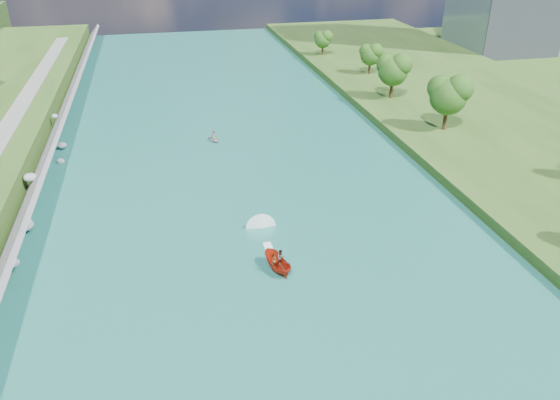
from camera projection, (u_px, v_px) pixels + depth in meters
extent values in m
plane|color=#2D5119|center=(280.00, 310.00, 51.12)|extent=(260.00, 260.00, 0.00)
cube|color=#1B6961|center=(244.00, 210.00, 68.36)|extent=(55.00, 240.00, 0.10)
cube|color=slate|center=(21.00, 221.00, 62.43)|extent=(3.54, 236.00, 4.05)
ellipsoid|color=gray|center=(12.00, 263.00, 55.79)|extent=(1.50, 1.31, 0.90)
ellipsoid|color=gray|center=(25.00, 225.00, 63.10)|extent=(1.90, 2.17, 1.26)
ellipsoid|color=gray|center=(30.00, 177.00, 71.58)|extent=(1.74, 1.78, 1.04)
ellipsoid|color=gray|center=(61.00, 161.00, 81.40)|extent=(1.22, 1.07, 0.89)
ellipsoid|color=gray|center=(62.00, 146.00, 85.90)|extent=(1.41, 1.46, 0.95)
ellipsoid|color=gray|center=(55.00, 116.00, 92.51)|extent=(1.07, 0.96, 0.80)
ellipsoid|color=#2C4F15|center=(448.00, 98.00, 87.46)|extent=(6.42, 6.42, 10.71)
ellipsoid|color=#2C4F15|center=(393.00, 72.00, 102.95)|extent=(6.04, 6.04, 10.06)
ellipsoid|color=#2C4F15|center=(370.00, 56.00, 119.55)|extent=(4.67, 4.67, 7.78)
ellipsoid|color=#2C4F15|center=(323.00, 41.00, 135.97)|extent=(4.25, 4.25, 7.08)
imported|color=#AF230E|center=(277.00, 263.00, 56.33)|extent=(2.86, 4.75, 1.72)
imported|color=#66605B|center=(274.00, 262.00, 55.71)|extent=(0.78, 0.62, 1.88)
imported|color=#66605B|center=(281.00, 257.00, 56.71)|extent=(0.95, 0.81, 1.69)
cube|color=white|center=(271.00, 254.00, 59.31)|extent=(0.90, 5.00, 0.06)
imported|color=#94979C|center=(214.00, 139.00, 88.92)|extent=(3.01, 3.48, 0.61)
imported|color=#66605B|center=(214.00, 135.00, 88.62)|extent=(0.82, 0.69, 1.43)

